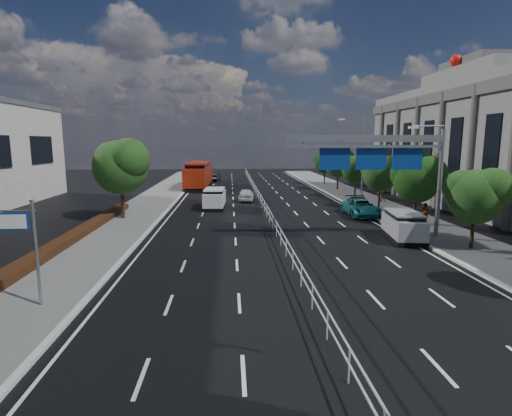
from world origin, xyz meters
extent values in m
plane|color=black|center=(0.00, 0.00, 0.00)|extent=(160.00, 160.00, 0.00)
cube|color=slate|center=(-11.50, 0.00, 0.07)|extent=(5.00, 140.00, 0.14)
cube|color=silver|center=(-9.00, 0.00, 0.07)|extent=(0.25, 140.00, 0.15)
cube|color=silver|center=(0.00, 22.50, 1.00)|extent=(0.05, 85.00, 0.05)
cube|color=silver|center=(0.00, 22.50, 0.55)|extent=(0.05, 85.00, 0.05)
cube|color=black|center=(-13.30, 5.00, 0.36)|extent=(1.00, 36.00, 0.44)
cylinder|color=gray|center=(-10.50, 0.00, 2.10)|extent=(0.12, 0.12, 4.20)
sphere|color=gray|center=(-10.50, 0.00, 4.25)|extent=(0.18, 0.18, 0.18)
cylinder|color=gray|center=(-11.05, 0.00, 3.85)|extent=(1.30, 0.07, 0.07)
cube|color=navy|center=(-11.35, 0.00, 3.45)|extent=(1.35, 0.06, 0.68)
cube|color=white|center=(-11.35, 0.04, 3.45)|extent=(1.20, 0.01, 0.54)
cube|color=white|center=(-11.35, -0.04, 3.45)|extent=(1.20, 0.01, 0.54)
cylinder|color=gray|center=(10.60, 10.00, 3.60)|extent=(0.28, 0.28, 7.20)
cube|color=gray|center=(5.60, 10.00, 6.60)|extent=(10.20, 0.25, 0.45)
cube|color=gray|center=(5.60, 10.00, 6.10)|extent=(10.20, 0.18, 0.18)
cylinder|color=gray|center=(9.60, 10.00, 7.40)|extent=(2.00, 0.10, 0.10)
cube|color=silver|center=(8.60, 10.00, 7.30)|extent=(0.60, 0.25, 0.15)
cube|color=navy|center=(8.40, 10.18, 5.30)|extent=(2.00, 0.08, 1.40)
cube|color=white|center=(8.40, 10.23, 5.30)|extent=(1.80, 0.02, 1.20)
cube|color=navy|center=(6.00, 10.18, 5.30)|extent=(2.00, 0.08, 1.40)
cube|color=white|center=(6.00, 10.23, 5.30)|extent=(1.80, 0.02, 1.20)
cube|color=navy|center=(3.60, 10.18, 5.30)|extent=(2.00, 0.08, 1.40)
cube|color=white|center=(3.60, 10.23, 5.30)|extent=(1.80, 0.02, 1.20)
cylinder|color=gray|center=(10.80, 26.00, 4.50)|extent=(0.16, 0.16, 9.00)
cylinder|color=gray|center=(9.60, 26.00, 8.80)|extent=(0.10, 2.40, 0.10)
cube|color=silver|center=(8.40, 26.00, 8.65)|extent=(0.60, 0.25, 0.15)
cube|color=slate|center=(24.00, 22.00, 6.00)|extent=(14.00, 36.00, 12.00)
cube|color=#4C4947|center=(16.90, 22.00, 10.60)|extent=(0.40, 36.00, 1.00)
sphere|color=#B2140C|center=(17.80, 22.00, 13.80)|extent=(1.10, 1.10, 1.10)
cylinder|color=black|center=(-12.00, 18.00, 1.75)|extent=(0.28, 0.28, 3.50)
sphere|color=#1C3B12|center=(-12.00, 18.00, 4.34)|extent=(4.40, 4.40, 4.40)
sphere|color=#1C3B12|center=(-11.12, 17.34, 5.04)|extent=(3.30, 3.30, 3.30)
sphere|color=#1C3B12|center=(-12.77, 18.66, 4.90)|extent=(3.08, 3.08, 3.08)
cylinder|color=black|center=(11.20, 7.00, 1.30)|extent=(0.21, 0.21, 2.60)
sphere|color=#1C3B12|center=(11.20, 7.00, 3.22)|extent=(3.20, 3.20, 3.20)
sphere|color=#1C3B12|center=(11.84, 6.52, 3.74)|extent=(2.40, 2.40, 2.40)
sphere|color=#1C3B12|center=(10.64, 7.48, 3.64)|extent=(2.24, 2.24, 2.24)
cylinder|color=black|center=(11.20, 14.50, 1.40)|extent=(0.22, 0.22, 2.80)
sphere|color=black|center=(11.20, 14.50, 3.47)|extent=(3.50, 3.50, 3.50)
sphere|color=black|center=(11.90, 13.97, 4.03)|extent=(2.62, 2.62, 2.62)
sphere|color=black|center=(10.59, 15.03, 3.92)|extent=(2.45, 2.45, 2.45)
cylinder|color=black|center=(11.20, 22.00, 1.35)|extent=(0.22, 0.22, 2.70)
sphere|color=#1C3B12|center=(11.20, 22.00, 3.35)|extent=(3.30, 3.30, 3.30)
sphere|color=#1C3B12|center=(11.86, 21.50, 3.89)|extent=(2.48, 2.48, 2.47)
sphere|color=#1C3B12|center=(10.62, 22.50, 3.78)|extent=(2.31, 2.31, 2.31)
cylinder|color=black|center=(11.20, 29.50, 1.32)|extent=(0.21, 0.21, 2.65)
sphere|color=black|center=(11.20, 29.50, 3.29)|extent=(3.20, 3.20, 3.20)
sphere|color=black|center=(11.84, 29.02, 3.82)|extent=(2.40, 2.40, 2.40)
sphere|color=black|center=(10.64, 29.98, 3.71)|extent=(2.24, 2.24, 2.24)
cylinder|color=black|center=(11.20, 37.00, 1.43)|extent=(0.23, 0.23, 2.85)
sphere|color=#1C3B12|center=(11.20, 37.00, 3.53)|extent=(3.60, 3.60, 3.60)
sphere|color=#1C3B12|center=(11.92, 36.46, 4.10)|extent=(2.70, 2.70, 2.70)
sphere|color=#1C3B12|center=(10.57, 37.54, 3.99)|extent=(2.52, 2.52, 2.52)
cylinder|color=black|center=(11.20, 44.50, 1.30)|extent=(0.21, 0.21, 2.60)
sphere|color=black|center=(11.20, 44.50, 3.22)|extent=(3.10, 3.10, 3.10)
sphere|color=black|center=(11.82, 44.03, 3.74)|extent=(2.32, 2.33, 2.32)
sphere|color=black|center=(10.66, 44.97, 3.64)|extent=(2.17, 2.17, 2.17)
cube|color=black|center=(-4.63, 23.24, 0.16)|extent=(2.17, 4.54, 0.32)
cube|color=silver|center=(-4.63, 23.24, 0.93)|extent=(2.12, 4.46, 1.31)
cube|color=black|center=(-4.63, 23.24, 1.58)|extent=(1.90, 3.23, 0.58)
cube|color=silver|center=(-4.63, 23.24, 1.87)|extent=(1.99, 3.49, 0.12)
cylinder|color=black|center=(-5.50, 21.85, 0.33)|extent=(0.31, 0.67, 0.65)
cylinder|color=black|center=(-3.92, 21.76, 0.33)|extent=(0.31, 0.67, 0.65)
cylinder|color=black|center=(-5.34, 24.72, 0.33)|extent=(0.31, 0.67, 0.65)
cylinder|color=black|center=(-3.76, 24.63, 0.33)|extent=(0.31, 0.67, 0.65)
cube|color=black|center=(-7.50, 41.15, 0.18)|extent=(3.35, 12.14, 0.36)
cube|color=maroon|center=(-7.50, 41.15, 1.73)|extent=(3.28, 11.90, 2.44)
cube|color=black|center=(-7.50, 41.15, 2.95)|extent=(2.93, 8.59, 1.08)
cube|color=maroon|center=(-7.50, 41.15, 3.49)|extent=(3.07, 9.30, 0.22)
cylinder|color=black|center=(-8.84, 37.30, 0.37)|extent=(0.34, 0.75, 0.74)
cylinder|color=black|center=(-6.48, 37.21, 0.37)|extent=(0.34, 0.75, 0.74)
cylinder|color=black|center=(-8.52, 45.08, 0.37)|extent=(0.34, 0.75, 0.74)
cylinder|color=black|center=(-6.16, 44.99, 0.37)|extent=(0.34, 0.75, 0.74)
imported|color=silver|center=(-1.36, 28.02, 0.68)|extent=(1.99, 4.13, 1.36)
imported|color=black|center=(-5.87, 50.99, 0.85)|extent=(2.44, 5.37, 1.71)
cube|color=black|center=(8.30, 9.90, 0.15)|extent=(2.48, 4.68, 0.30)
cube|color=#96999D|center=(8.30, 9.90, 0.89)|extent=(2.43, 4.58, 1.26)
cube|color=black|center=(8.30, 9.90, 1.52)|extent=(2.11, 3.35, 0.56)
cube|color=#96999D|center=(8.30, 9.90, 1.80)|extent=(2.22, 3.62, 0.11)
cylinder|color=black|center=(7.33, 8.58, 0.31)|extent=(0.35, 0.66, 0.63)
cylinder|color=black|center=(8.88, 8.37, 0.31)|extent=(0.35, 0.66, 0.63)
cylinder|color=black|center=(7.72, 11.44, 0.31)|extent=(0.35, 0.66, 0.63)
cylinder|color=black|center=(9.27, 11.23, 0.31)|extent=(0.35, 0.66, 0.63)
imported|color=#1C7D7E|center=(8.30, 18.38, 0.72)|extent=(2.44, 5.19, 1.44)
imported|color=black|center=(8.30, 19.00, 0.73)|extent=(2.66, 5.27, 1.47)
imported|color=gray|center=(11.79, 14.04, 0.96)|extent=(0.62, 0.43, 1.64)
imported|color=gray|center=(12.84, 25.66, 1.00)|extent=(0.89, 0.72, 1.72)
camera|label=1|loc=(-3.11, -15.20, 6.40)|focal=28.00mm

